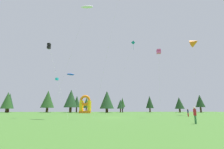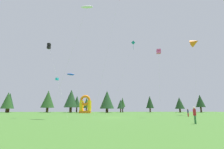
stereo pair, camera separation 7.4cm
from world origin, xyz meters
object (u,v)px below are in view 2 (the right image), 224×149
at_px(kite_pink_box, 159,52).
at_px(person_near_camera, 188,112).
at_px(kite_blue_parafoil, 71,74).
at_px(person_midfield, 195,114).
at_px(kite_black_box, 49,46).
at_px(kite_teal_diamond, 133,44).
at_px(kite_white_parafoil, 87,7).
at_px(kite_cyan_box, 57,79).
at_px(inflatable_orange_dome, 85,106).
at_px(kite_orange_delta, 195,42).

distance_m(kite_pink_box, person_near_camera, 14.27).
bearing_deg(person_near_camera, kite_blue_parafoil, -34.17).
distance_m(kite_blue_parafoil, person_midfield, 43.09).
relative_size(kite_black_box, kite_teal_diamond, 0.60).
bearing_deg(kite_white_parafoil, kite_blue_parafoil, 106.56).
bearing_deg(kite_teal_diamond, kite_cyan_box, 166.26).
bearing_deg(inflatable_orange_dome, kite_white_parafoil, -84.72).
height_order(kite_teal_diamond, person_near_camera, kite_teal_diamond).
bearing_deg(person_midfield, inflatable_orange_dome, -155.49).
bearing_deg(kite_white_parafoil, person_near_camera, 14.48).
distance_m(kite_black_box, kite_pink_box, 22.51).
xyz_separation_m(kite_orange_delta, kite_blue_parafoil, (-36.90, 11.29, -7.50)).
distance_m(kite_black_box, inflatable_orange_dome, 35.64).
xyz_separation_m(kite_orange_delta, person_midfield, (-15.84, -24.44, -19.18)).
xyz_separation_m(kite_pink_box, inflatable_orange_dome, (-18.21, 33.65, -10.71)).
bearing_deg(kite_teal_diamond, kite_black_box, -136.13).
xyz_separation_m(kite_black_box, kite_orange_delta, (37.14, 10.79, 6.26)).
xyz_separation_m(kite_blue_parafoil, kite_pink_box, (22.25, -22.25, 0.49)).
xyz_separation_m(kite_white_parafoil, kite_teal_diamond, (13.55, 23.15, 2.17)).
distance_m(kite_black_box, kite_cyan_box, 27.50).
bearing_deg(person_near_camera, kite_white_parafoil, 14.12).
height_order(kite_pink_box, person_midfield, kite_pink_box).
height_order(kite_white_parafoil, kite_blue_parafoil, kite_white_parafoil).
bearing_deg(kite_black_box, person_near_camera, 5.41).
xyz_separation_m(kite_black_box, inflatable_orange_dome, (4.28, 33.48, -11.45)).
height_order(kite_cyan_box, person_near_camera, kite_cyan_box).
height_order(kite_orange_delta, person_near_camera, kite_orange_delta).
distance_m(kite_black_box, kite_orange_delta, 39.18).
distance_m(person_near_camera, person_midfield, 18.16).
height_order(kite_cyan_box, kite_orange_delta, kite_orange_delta).
height_order(kite_pink_box, person_near_camera, kite_pink_box).
distance_m(kite_teal_diamond, person_midfield, 40.71).
bearing_deg(kite_cyan_box, kite_blue_parafoil, -40.15).
height_order(kite_blue_parafoil, kite_teal_diamond, kite_teal_diamond).
distance_m(kite_cyan_box, kite_orange_delta, 46.28).
relative_size(kite_cyan_box, kite_orange_delta, 0.58).
bearing_deg(inflatable_orange_dome, person_near_camera, -51.08).
bearing_deg(person_near_camera, person_midfield, 64.25).
xyz_separation_m(kite_pink_box, kite_teal_diamond, (-1.31, 20.54, 10.19)).
bearing_deg(inflatable_orange_dome, kite_cyan_box, -145.90).
bearing_deg(kite_blue_parafoil, kite_white_parafoil, -73.44).
distance_m(kite_orange_delta, person_near_camera, 22.42).
distance_m(kite_blue_parafoil, inflatable_orange_dome, 15.83).
distance_m(kite_orange_delta, kite_teal_diamond, 18.88).
relative_size(kite_pink_box, kite_teal_diamond, 0.57).
height_order(person_near_camera, person_midfield, person_midfield).
relative_size(kite_black_box, kite_white_parafoil, 0.67).
height_order(kite_teal_diamond, inflatable_orange_dome, kite_teal_diamond).
bearing_deg(inflatable_orange_dome, kite_blue_parafoil, -109.53).
height_order(kite_black_box, inflatable_orange_dome, kite_black_box).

